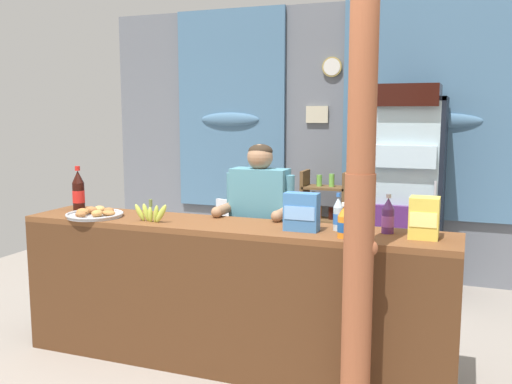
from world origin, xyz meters
The scene contains 16 objects.
ground_plane centered at (0.00, 1.16, 0.00)m, with size 7.53×7.53×0.00m, color gray.
back_wall_curtained centered at (0.03, 2.94, 1.48)m, with size 5.07×0.22×2.87m.
stall_counter centered at (-0.02, 0.28, 0.60)m, with size 2.99×0.52×1.00m.
timber_post centered at (0.94, -0.04, 1.36)m, with size 0.19×0.17×2.84m.
drink_fridge centered at (0.93, 2.46, 1.09)m, with size 0.66×0.69×2.00m.
bottle_shelf_rack centered at (0.09, 2.64, 0.60)m, with size 0.48×0.28×1.14m.
plastic_lawn_chair centered at (-0.80, 2.02, 0.49)m, with size 0.57×0.57×0.86m.
shopkeeper centered at (0.03, 0.84, 0.96)m, with size 0.53×0.42×1.51m.
soda_bottle_cola centered at (-1.32, 0.48, 1.14)m, with size 0.09×0.09×0.34m.
soda_bottle_grape_soda centered at (1.02, 0.47, 1.10)m, with size 0.08×0.08×0.25m.
soda_bottle_water centered at (0.71, 0.44, 1.10)m, with size 0.06×0.06×0.24m.
soda_bottle_orange_soda centered at (0.79, 0.24, 1.09)m, with size 0.08×0.08×0.21m.
snack_box_biscuit centered at (0.50, 0.35, 1.12)m, with size 0.22×0.11×0.24m.
snack_box_instant_noodle centered at (1.24, 0.40, 1.12)m, with size 0.17×0.15×0.25m.
pastry_tray centered at (-1.02, 0.28, 1.02)m, with size 0.41×0.41×0.07m.
banana_bunch centered at (-0.55, 0.27, 1.06)m, with size 0.27×0.06×0.16m.
Camera 1 is at (1.47, -3.04, 1.75)m, focal length 39.69 mm.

